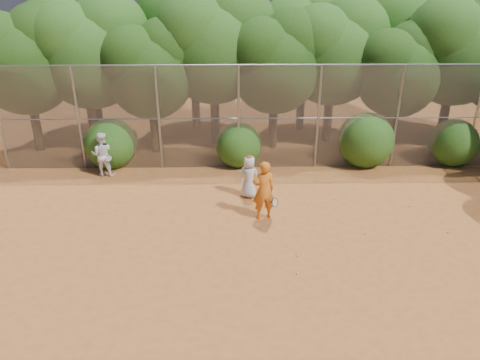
{
  "coord_description": "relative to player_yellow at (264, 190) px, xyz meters",
  "views": [
    {
      "loc": [
        -1.2,
        -10.87,
        7.47
      ],
      "look_at": [
        -1.0,
        2.5,
        1.1
      ],
      "focal_mm": 35.0,
      "sensor_mm": 36.0,
      "label": 1
    }
  ],
  "objects": [
    {
      "name": "fence_back",
      "position": [
        0.16,
        3.98,
        1.08
      ],
      "size": [
        20.05,
        0.09,
        4.03
      ],
      "color": "gray",
      "rests_on": "ground"
    },
    {
      "name": "ball_4",
      "position": [
        0.83,
        -2.15,
        -0.94
      ],
      "size": [
        0.07,
        0.07,
        0.07
      ],
      "primitive_type": "sphere",
      "color": "yellow",
      "rests_on": "ground"
    },
    {
      "name": "player_teen",
      "position": [
        -0.4,
        1.47,
        -0.21
      ],
      "size": [
        0.86,
        0.73,
        1.52
      ],
      "rotation": [
        0.0,
        0.0,
        2.73
      ],
      "color": "silver",
      "rests_on": "ground"
    },
    {
      "name": "tree_1",
      "position": [
        -6.66,
        6.53,
        3.19
      ],
      "size": [
        4.64,
        4.03,
        6.35
      ],
      "color": "black",
      "rests_on": "ground"
    },
    {
      "name": "player_yellow",
      "position": [
        0.0,
        0.0,
        0.0
      ],
      "size": [
        0.89,
        0.66,
        1.94
      ],
      "rotation": [
        0.0,
        0.0,
        3.37
      ],
      "color": "orange",
      "rests_on": "ground"
    },
    {
      "name": "tree_0",
      "position": [
        -9.16,
        6.02,
        2.96
      ],
      "size": [
        4.38,
        3.81,
        6.0
      ],
      "color": "black",
      "rests_on": "ground"
    },
    {
      "name": "bush_2",
      "position": [
        4.28,
        4.28,
        0.13
      ],
      "size": [
        2.2,
        2.2,
        2.2
      ],
      "primitive_type": "sphere",
      "color": "#224C13",
      "rests_on": "ground"
    },
    {
      "name": "tree_5",
      "position": [
        3.34,
        7.02,
        3.08
      ],
      "size": [
        4.51,
        3.92,
        6.17
      ],
      "color": "black",
      "rests_on": "ground"
    },
    {
      "name": "bush_3",
      "position": [
        7.78,
        4.28,
        -0.02
      ],
      "size": [
        1.9,
        1.9,
        1.9
      ],
      "primitive_type": "sphere",
      "color": "#224C13",
      "rests_on": "ground"
    },
    {
      "name": "tree_9",
      "position": [
        -7.66,
        8.83,
        3.37
      ],
      "size": [
        4.83,
        4.2,
        6.62
      ],
      "color": "black",
      "rests_on": "ground"
    },
    {
      "name": "player_white",
      "position": [
        -5.81,
        3.32,
        -0.12
      ],
      "size": [
        0.9,
        0.79,
        1.69
      ],
      "rotation": [
        0.0,
        0.0,
        3.13
      ],
      "color": "white",
      "rests_on": "ground"
    },
    {
      "name": "tree_6",
      "position": [
        5.83,
        6.02,
        2.5
      ],
      "size": [
        3.86,
        3.36,
        5.29
      ],
      "color": "black",
      "rests_on": "ground"
    },
    {
      "name": "tree_3",
      "position": [
        -1.66,
        6.83,
        3.43
      ],
      "size": [
        4.89,
        4.26,
        6.7
      ],
      "color": "black",
      "rests_on": "ground"
    },
    {
      "name": "bush_1",
      "position": [
        -0.72,
        4.28,
        -0.07
      ],
      "size": [
        1.8,
        1.8,
        1.8
      ],
      "primitive_type": "sphere",
      "color": "#224C13",
      "rests_on": "ground"
    },
    {
      "name": "tree_2",
      "position": [
        -4.17,
        5.82,
        2.61
      ],
      "size": [
        3.99,
        3.47,
        5.47
      ],
      "color": "black",
      "rests_on": "ground"
    },
    {
      "name": "ball_3",
      "position": [
        5.5,
        -1.02,
        -0.94
      ],
      "size": [
        0.07,
        0.07,
        0.07
      ],
      "primitive_type": "sphere",
      "color": "yellow",
      "rests_on": "ground"
    },
    {
      "name": "bush_0",
      "position": [
        -5.72,
        4.28,
        0.03
      ],
      "size": [
        2.0,
        2.0,
        2.0
      ],
      "primitive_type": "sphere",
      "color": "#224C13",
      "rests_on": "ground"
    },
    {
      "name": "ball_0",
      "position": [
        2.99,
        -1.04,
        -0.94
      ],
      "size": [
        0.07,
        0.07,
        0.07
      ],
      "primitive_type": "sphere",
      "color": "yellow",
      "rests_on": "ground"
    },
    {
      "name": "ball_1",
      "position": [
        2.54,
        1.24,
        -0.94
      ],
      "size": [
        0.07,
        0.07,
        0.07
      ],
      "primitive_type": "sphere",
      "color": "yellow",
      "rests_on": "ground"
    },
    {
      "name": "ground",
      "position": [
        0.28,
        -2.02,
        -0.97
      ],
      "size": [
        80.0,
        80.0,
        0.0
      ],
      "primitive_type": "plane",
      "color": "#9F5524",
      "rests_on": "ground"
    },
    {
      "name": "tree_10",
      "position": [
        -2.65,
        9.03,
        3.66
      ],
      "size": [
        5.15,
        4.48,
        7.06
      ],
      "color": "black",
      "rests_on": "ground"
    },
    {
      "name": "ball_2",
      "position": [
        0.72,
        -2.96,
        -0.94
      ],
      "size": [
        0.07,
        0.07,
        0.07
      ],
      "primitive_type": "sphere",
      "color": "yellow",
      "rests_on": "ground"
    },
    {
      "name": "tree_12",
      "position": [
        6.84,
        9.23,
        3.54
      ],
      "size": [
        5.02,
        4.37,
        6.88
      ],
      "color": "black",
      "rests_on": "ground"
    },
    {
      "name": "ball_5",
      "position": [
        4.92,
        0.64,
        -0.94
      ],
      "size": [
        0.07,
        0.07,
        0.07
      ],
      "primitive_type": "sphere",
      "color": "yellow",
      "rests_on": "ground"
    },
    {
      "name": "tree_7",
      "position": [
        8.34,
        6.63,
        3.31
      ],
      "size": [
        4.77,
        4.14,
        6.53
      ],
      "color": "black",
      "rests_on": "ground"
    },
    {
      "name": "tree_4",
      "position": [
        0.83,
        6.22,
        2.79
      ],
      "size": [
        4.19,
        3.64,
        5.73
      ],
      "color": "black",
      "rests_on": "ground"
    },
    {
      "name": "tree_11",
      "position": [
        2.34,
        8.63,
        3.19
      ],
      "size": [
        4.64,
        4.03,
        6.35
      ],
      "color": "black",
      "rests_on": "ground"
    }
  ]
}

